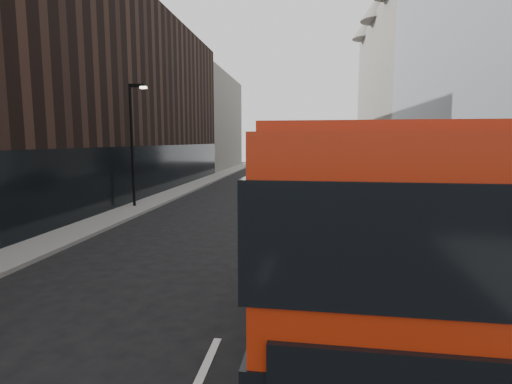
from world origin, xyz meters
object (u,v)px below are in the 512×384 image
(red_bus, at_px, (347,225))
(grey_bus, at_px, (313,156))
(car_a, at_px, (302,216))
(car_c, at_px, (326,183))
(street_lamp, at_px, (133,137))
(car_b, at_px, (333,189))

(red_bus, height_order, grey_bus, red_bus)
(car_a, relative_size, car_c, 0.79)
(street_lamp, distance_m, red_bus, 17.89)
(street_lamp, bearing_deg, car_c, 38.60)
(red_bus, bearing_deg, car_b, 88.67)
(grey_bus, bearing_deg, street_lamp, -112.40)
(street_lamp, xyz_separation_m, red_bus, (10.75, -14.17, -1.91))
(car_b, distance_m, car_c, 3.18)
(car_a, xyz_separation_m, car_b, (2.08, 10.61, -0.00))
(red_bus, relative_size, car_b, 2.72)
(car_a, bearing_deg, street_lamp, 160.62)
(red_bus, height_order, car_a, red_bus)
(street_lamp, xyz_separation_m, grey_bus, (10.68, 26.49, -1.99))
(street_lamp, relative_size, car_c, 1.52)
(car_a, height_order, car_c, car_c)
(car_b, bearing_deg, car_a, -99.61)
(car_b, xyz_separation_m, car_c, (-0.34, 3.17, 0.05))
(car_a, xyz_separation_m, car_c, (1.74, 13.78, 0.05))
(car_a, bearing_deg, car_b, 84.72)
(street_lamp, distance_m, car_b, 13.76)
(grey_bus, bearing_deg, car_c, -87.72)
(car_b, bearing_deg, street_lamp, -151.59)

